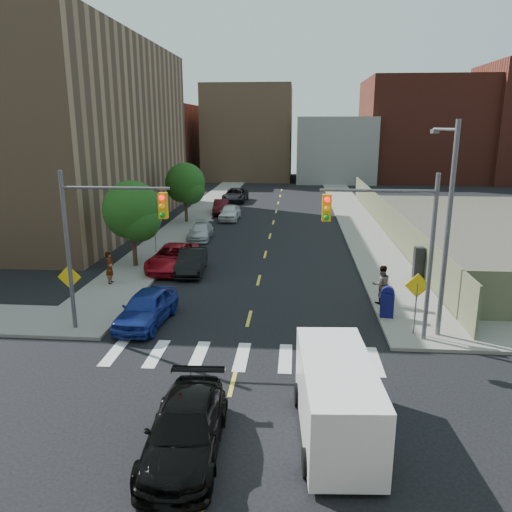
% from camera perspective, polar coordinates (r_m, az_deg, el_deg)
% --- Properties ---
extents(ground, '(160.00, 160.00, 0.00)m').
position_cam_1_polar(ground, '(16.42, -3.57, -17.57)').
color(ground, black).
rests_on(ground, ground).
extents(sidewalk_nw, '(3.50, 73.00, 0.15)m').
position_cam_1_polar(sidewalk_nw, '(56.77, -5.41, 5.85)').
color(sidewalk_nw, gray).
rests_on(sidewalk_nw, ground).
extents(sidewalk_ne, '(3.50, 73.00, 0.15)m').
position_cam_1_polar(sidewalk_ne, '(56.19, 10.42, 5.58)').
color(sidewalk_ne, gray).
rests_on(sidewalk_ne, ground).
extents(fence_north, '(0.12, 44.00, 2.50)m').
position_cam_1_polar(fence_north, '(43.06, 14.66, 4.19)').
color(fence_north, '#5B6244').
rests_on(fence_north, ground).
extents(building_nw, '(22.00, 30.00, 16.00)m').
position_cam_1_polar(building_nw, '(49.93, -24.83, 12.53)').
color(building_nw, '#8C6B4C').
rests_on(building_nw, ground).
extents(bg_bldg_west, '(14.00, 18.00, 12.00)m').
position_cam_1_polar(bg_bldg_west, '(87.17, -11.68, 12.61)').
color(bg_bldg_west, '#592319').
rests_on(bg_bldg_west, ground).
extents(bg_bldg_midwest, '(14.00, 16.00, 15.00)m').
position_cam_1_polar(bg_bldg_midwest, '(86.12, -0.76, 13.88)').
color(bg_bldg_midwest, '#8C6B4C').
rests_on(bg_bldg_midwest, ground).
extents(bg_bldg_center, '(12.00, 16.00, 10.00)m').
position_cam_1_polar(bg_bldg_center, '(84.02, 8.88, 11.98)').
color(bg_bldg_center, gray).
rests_on(bg_bldg_center, ground).
extents(bg_bldg_east, '(18.00, 18.00, 16.00)m').
position_cam_1_polar(bg_bldg_east, '(88.01, 18.25, 13.51)').
color(bg_bldg_east, '#592319').
rests_on(bg_bldg_east, ground).
extents(signal_nw, '(4.59, 0.30, 7.00)m').
position_cam_1_polar(signal_nw, '(21.74, -17.29, 2.81)').
color(signal_nw, '#59595E').
rests_on(signal_nw, ground).
extents(signal_ne, '(4.59, 0.30, 7.00)m').
position_cam_1_polar(signal_ne, '(20.55, 15.47, 2.28)').
color(signal_ne, '#59595E').
rests_on(signal_ne, ground).
extents(streetlight_ne, '(0.25, 3.70, 9.00)m').
position_cam_1_polar(streetlight_ne, '(21.80, 20.91, 4.39)').
color(streetlight_ne, '#59595E').
rests_on(streetlight_ne, ground).
extents(warn_sign_nw, '(1.06, 0.06, 2.83)m').
position_cam_1_polar(warn_sign_nw, '(23.52, -20.49, -2.97)').
color(warn_sign_nw, '#59595E').
rests_on(warn_sign_nw, ground).
extents(warn_sign_ne, '(1.06, 0.06, 2.83)m').
position_cam_1_polar(warn_sign_ne, '(21.93, 17.91, -4.00)').
color(warn_sign_ne, '#59595E').
rests_on(warn_sign_ne, ground).
extents(warn_sign_midwest, '(1.06, 0.06, 2.83)m').
position_cam_1_polar(warn_sign_midwest, '(35.80, -11.50, 3.52)').
color(warn_sign_midwest, '#59595E').
rests_on(warn_sign_midwest, ground).
extents(tree_west_near, '(3.66, 3.64, 5.52)m').
position_cam_1_polar(tree_west_near, '(31.88, -13.93, 4.74)').
color(tree_west_near, '#332114').
rests_on(tree_west_near, ground).
extents(tree_west_far, '(3.66, 3.64, 5.52)m').
position_cam_1_polar(tree_west_far, '(46.20, -8.08, 8.01)').
color(tree_west_far, '#332114').
rests_on(tree_west_far, ground).
extents(parked_car_blue, '(2.23, 4.67, 1.54)m').
position_cam_1_polar(parked_car_blue, '(23.19, -12.39, -5.80)').
color(parked_car_blue, navy).
rests_on(parked_car_blue, ground).
extents(parked_car_black, '(1.85, 4.49, 1.45)m').
position_cam_1_polar(parked_car_black, '(30.66, -7.36, -0.61)').
color(parked_car_black, black).
rests_on(parked_car_black, ground).
extents(parked_car_red, '(2.70, 5.56, 1.52)m').
position_cam_1_polar(parked_car_red, '(31.58, -9.42, -0.16)').
color(parked_car_red, '#A5101F').
rests_on(parked_car_red, ground).
extents(parked_car_silver, '(1.83, 4.29, 1.23)m').
position_cam_1_polar(parked_car_silver, '(39.77, -6.36, 2.81)').
color(parked_car_silver, '#B2B5BA').
rests_on(parked_car_silver, ground).
extents(parked_car_white, '(1.83, 4.38, 1.48)m').
position_cam_1_polar(parked_car_white, '(47.66, -3.01, 5.01)').
color(parked_car_white, silver).
rests_on(parked_car_white, ground).
extents(parked_car_maroon, '(1.83, 4.43, 1.43)m').
position_cam_1_polar(parked_car_maroon, '(51.04, -3.98, 5.61)').
color(parked_car_maroon, '#3B0B0F').
rests_on(parked_car_maroon, ground).
extents(parked_car_grey, '(2.74, 5.69, 1.56)m').
position_cam_1_polar(parked_car_grey, '(59.30, -2.38, 6.97)').
color(parked_car_grey, black).
rests_on(parked_car_grey, ground).
extents(black_sedan, '(2.17, 5.00, 1.43)m').
position_cam_1_polar(black_sedan, '(14.56, -8.07, -19.02)').
color(black_sedan, black).
rests_on(black_sedan, ground).
extents(cargo_van, '(2.41, 5.24, 2.35)m').
position_cam_1_polar(cargo_van, '(15.09, 9.09, -15.42)').
color(cargo_van, white).
rests_on(cargo_van, ground).
extents(mailbox, '(0.65, 0.53, 1.47)m').
position_cam_1_polar(mailbox, '(23.89, 14.76, -5.11)').
color(mailbox, '#0D0F4F').
rests_on(mailbox, sidewalk_ne).
extents(payphone, '(0.57, 0.48, 1.85)m').
position_cam_1_polar(payphone, '(30.24, 18.08, -0.75)').
color(payphone, black).
rests_on(payphone, sidewalk_ne).
extents(pedestrian_west, '(0.50, 0.70, 1.82)m').
position_cam_1_polar(pedestrian_west, '(29.04, -16.36, -1.28)').
color(pedestrian_west, gray).
rests_on(pedestrian_west, sidewalk_nw).
extents(pedestrian_east, '(1.07, 0.91, 1.95)m').
position_cam_1_polar(pedestrian_east, '(25.51, 14.14, -3.16)').
color(pedestrian_east, gray).
rests_on(pedestrian_east, sidewalk_ne).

